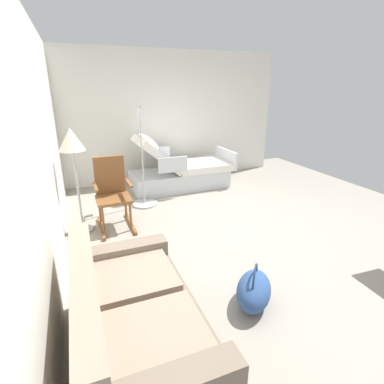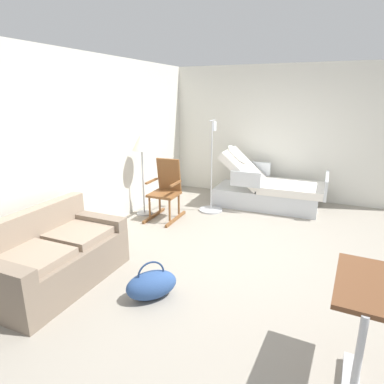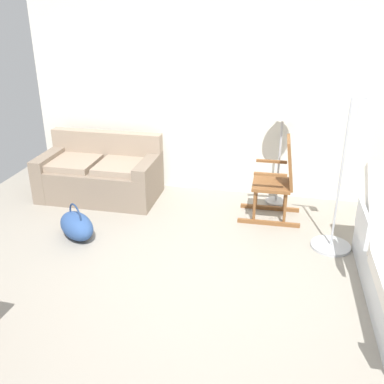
{
  "view_description": "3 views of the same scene",
  "coord_description": "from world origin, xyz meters",
  "px_view_note": "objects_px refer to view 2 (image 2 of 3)",
  "views": [
    {
      "loc": [
        -3.5,
        2.04,
        1.99
      ],
      "look_at": [
        -0.3,
        0.76,
        0.74
      ],
      "focal_mm": 27.57,
      "sensor_mm": 36.0,
      "label": 1
    },
    {
      "loc": [
        -4.25,
        -1.01,
        2.11
      ],
      "look_at": [
        -0.24,
        0.73,
        0.82
      ],
      "focal_mm": 30.96,
      "sensor_mm": 36.0,
      "label": 2
    },
    {
      "loc": [
        0.69,
        -3.5,
        2.58
      ],
      "look_at": [
        -0.14,
        0.37,
        0.82
      ],
      "focal_mm": 41.4,
      "sensor_mm": 36.0,
      "label": 3
    }
  ],
  "objects_px": {
    "couch": "(55,259)",
    "floor_lamp": "(142,147)",
    "rocking_chair": "(166,190)",
    "overbed_table": "(360,325)",
    "hospital_bed": "(267,191)",
    "iv_pole": "(211,198)",
    "duffel_bag": "(152,285)"
  },
  "relations": [
    {
      "from": "couch",
      "to": "floor_lamp",
      "type": "bearing_deg",
      "value": 6.92
    },
    {
      "from": "rocking_chair",
      "to": "overbed_table",
      "type": "relative_size",
      "value": 1.23
    },
    {
      "from": "hospital_bed",
      "to": "iv_pole",
      "type": "height_order",
      "value": "iv_pole"
    },
    {
      "from": "hospital_bed",
      "to": "duffel_bag",
      "type": "bearing_deg",
      "value": 171.75
    },
    {
      "from": "hospital_bed",
      "to": "floor_lamp",
      "type": "xyz_separation_m",
      "value": [
        -1.34,
        1.97,
        0.91
      ]
    },
    {
      "from": "rocking_chair",
      "to": "iv_pole",
      "type": "distance_m",
      "value": 0.92
    },
    {
      "from": "rocking_chair",
      "to": "iv_pole",
      "type": "bearing_deg",
      "value": -43.02
    },
    {
      "from": "hospital_bed",
      "to": "overbed_table",
      "type": "xyz_separation_m",
      "value": [
        -3.94,
        -1.43,
        0.21
      ]
    },
    {
      "from": "couch",
      "to": "overbed_table",
      "type": "distance_m",
      "value": 3.12
    },
    {
      "from": "duffel_bag",
      "to": "iv_pole",
      "type": "height_order",
      "value": "iv_pole"
    },
    {
      "from": "couch",
      "to": "floor_lamp",
      "type": "height_order",
      "value": "floor_lamp"
    },
    {
      "from": "rocking_chair",
      "to": "duffel_bag",
      "type": "relative_size",
      "value": 1.65
    },
    {
      "from": "overbed_table",
      "to": "rocking_chair",
      "type": "bearing_deg",
      "value": 48.43
    },
    {
      "from": "couch",
      "to": "iv_pole",
      "type": "relative_size",
      "value": 0.95
    },
    {
      "from": "overbed_table",
      "to": "duffel_bag",
      "type": "height_order",
      "value": "overbed_table"
    },
    {
      "from": "rocking_chair",
      "to": "iv_pole",
      "type": "xyz_separation_m",
      "value": [
        0.65,
        -0.61,
        -0.25
      ]
    },
    {
      "from": "hospital_bed",
      "to": "overbed_table",
      "type": "bearing_deg",
      "value": -160.02
    },
    {
      "from": "floor_lamp",
      "to": "duffel_bag",
      "type": "distance_m",
      "value": 2.87
    },
    {
      "from": "overbed_table",
      "to": "hospital_bed",
      "type": "bearing_deg",
      "value": 19.98
    },
    {
      "from": "duffel_bag",
      "to": "rocking_chair",
      "type": "bearing_deg",
      "value": 24.02
    },
    {
      "from": "rocking_chair",
      "to": "overbed_table",
      "type": "xyz_separation_m",
      "value": [
        -2.61,
        -2.94,
        0.03
      ]
    },
    {
      "from": "hospital_bed",
      "to": "iv_pole",
      "type": "bearing_deg",
      "value": 126.88
    },
    {
      "from": "duffel_bag",
      "to": "iv_pole",
      "type": "relative_size",
      "value": 0.38
    },
    {
      "from": "hospital_bed",
      "to": "floor_lamp",
      "type": "height_order",
      "value": "floor_lamp"
    },
    {
      "from": "couch",
      "to": "overbed_table",
      "type": "height_order",
      "value": "couch"
    },
    {
      "from": "duffel_bag",
      "to": "iv_pole",
      "type": "bearing_deg",
      "value": 7.7
    },
    {
      "from": "couch",
      "to": "iv_pole",
      "type": "distance_m",
      "value": 3.16
    },
    {
      "from": "couch",
      "to": "floor_lamp",
      "type": "relative_size",
      "value": 1.08
    },
    {
      "from": "duffel_bag",
      "to": "iv_pole",
      "type": "xyz_separation_m",
      "value": [
        2.88,
        0.39,
        0.1
      ]
    },
    {
      "from": "couch",
      "to": "overbed_table",
      "type": "bearing_deg",
      "value": -93.59
    },
    {
      "from": "rocking_chair",
      "to": "floor_lamp",
      "type": "distance_m",
      "value": 0.86
    },
    {
      "from": "rocking_chair",
      "to": "iv_pole",
      "type": "height_order",
      "value": "iv_pole"
    }
  ]
}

